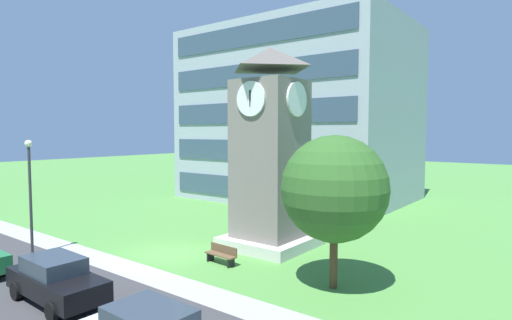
{
  "coord_description": "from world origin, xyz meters",
  "views": [
    {
      "loc": [
        16.72,
        -14.1,
        6.36
      ],
      "look_at": [
        1.74,
        5.42,
        4.71
      ],
      "focal_mm": 29.09,
      "sensor_mm": 36.0,
      "label": 1
    }
  ],
  "objects_px": {
    "park_bench": "(221,254)",
    "tree_streetside": "(334,189)",
    "clock_tower": "(270,159)",
    "street_lamp": "(30,184)",
    "parked_car_black": "(56,279)"
  },
  "relations": [
    {
      "from": "park_bench",
      "to": "tree_streetside",
      "type": "relative_size",
      "value": 0.29
    },
    {
      "from": "clock_tower",
      "to": "park_bench",
      "type": "bearing_deg",
      "value": -91.21
    },
    {
      "from": "clock_tower",
      "to": "park_bench",
      "type": "xyz_separation_m",
      "value": [
        -0.08,
        -3.91,
        -4.45
      ]
    },
    {
      "from": "clock_tower",
      "to": "parked_car_black",
      "type": "distance_m",
      "value": 11.91
    },
    {
      "from": "clock_tower",
      "to": "street_lamp",
      "type": "xyz_separation_m",
      "value": [
        -8.85,
        -8.82,
        -1.22
      ]
    },
    {
      "from": "park_bench",
      "to": "tree_streetside",
      "type": "bearing_deg",
      "value": 4.81
    },
    {
      "from": "park_bench",
      "to": "parked_car_black",
      "type": "bearing_deg",
      "value": -104.62
    },
    {
      "from": "street_lamp",
      "to": "tree_streetside",
      "type": "relative_size",
      "value": 0.95
    },
    {
      "from": "park_bench",
      "to": "tree_streetside",
      "type": "xyz_separation_m",
      "value": [
        5.73,
        0.48,
        3.62
      ]
    },
    {
      "from": "parked_car_black",
      "to": "street_lamp",
      "type": "bearing_deg",
      "value": 162.2
    },
    {
      "from": "street_lamp",
      "to": "parked_car_black",
      "type": "height_order",
      "value": "street_lamp"
    },
    {
      "from": "park_bench",
      "to": "parked_car_black",
      "type": "height_order",
      "value": "parked_car_black"
    },
    {
      "from": "tree_streetside",
      "to": "parked_car_black",
      "type": "distance_m",
      "value": 11.22
    },
    {
      "from": "park_bench",
      "to": "street_lamp",
      "type": "height_order",
      "value": "street_lamp"
    },
    {
      "from": "clock_tower",
      "to": "street_lamp",
      "type": "bearing_deg",
      "value": -135.11
    }
  ]
}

